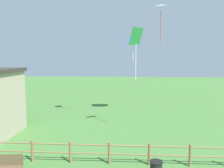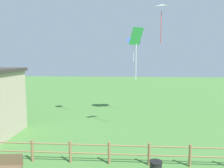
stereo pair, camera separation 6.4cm
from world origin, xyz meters
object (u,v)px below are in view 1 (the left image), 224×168
(park_bench_by_building, at_px, (6,166))
(kite_blue_delta, at_px, (133,41))
(kite_white_delta, at_px, (161,6))
(kite_green_diamond, at_px, (136,42))

(park_bench_by_building, height_order, kite_blue_delta, kite_blue_delta)
(kite_blue_delta, bearing_deg, park_bench_by_building, -117.44)
(kite_white_delta, relative_size, kite_blue_delta, 1.43)
(park_bench_by_building, distance_m, kite_green_diamond, 10.77)
(kite_white_delta, bearing_deg, kite_blue_delta, 150.36)
(kite_blue_delta, bearing_deg, kite_green_diamond, -89.48)
(park_bench_by_building, xyz_separation_m, kite_green_diamond, (6.01, 6.71, 5.92))
(park_bench_by_building, height_order, kite_white_delta, kite_white_delta)
(kite_white_delta, distance_m, kite_blue_delta, 3.77)
(park_bench_by_building, bearing_deg, kite_green_diamond, 48.15)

